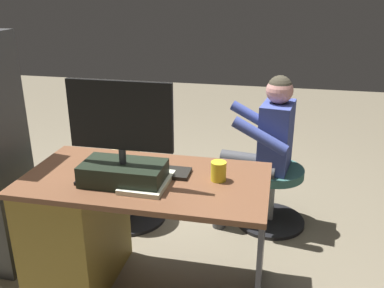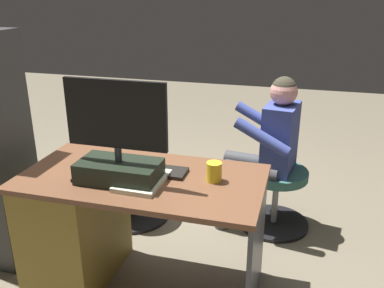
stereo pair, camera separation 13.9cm
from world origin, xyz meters
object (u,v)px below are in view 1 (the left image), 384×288
computer_mouse (107,163)px  visitor_chair (272,190)px  teddy_bear (126,146)px  monitor (123,155)px  desk (93,224)px  cup (219,171)px  person (263,141)px  office_chair_teddy (128,188)px  keyboard (152,171)px  tv_remote (85,178)px

computer_mouse → visitor_chair: computer_mouse is taller
computer_mouse → teddy_bear: 0.68m
computer_mouse → monitor: bearing=133.9°
desk → visitor_chair: size_ratio=2.55×
visitor_chair → cup: bearing=71.7°
computer_mouse → person: person is taller
office_chair_teddy → visitor_chair: 1.07m
keyboard → visitor_chair: 1.15m
tv_remote → teddy_bear: bearing=-76.8°
monitor → desk: bearing=-19.4°
computer_mouse → desk: bearing=52.0°
monitor → computer_mouse: 0.28m
monitor → tv_remote: 0.25m
keyboard → tv_remote: (0.31, 0.16, -0.00)m
teddy_bear → tv_remote: bearing=96.6°
computer_mouse → office_chair_teddy: 0.81m
teddy_bear → visitor_chair: teddy_bear is taller
monitor → office_chair_teddy: (0.31, -0.82, -0.62)m
visitor_chair → teddy_bear: bearing=8.0°
keyboard → person: 0.99m
visitor_chair → person: bearing=8.6°
computer_mouse → keyboard: bearing=174.3°
monitor → person: 1.19m
cup → tv_remote: 0.70m
monitor → keyboard: 0.23m
keyboard → desk: bearing=10.7°
monitor → visitor_chair: (-0.75, -0.97, -0.61)m
desk → keyboard: bearing=-169.3°
office_chair_teddy → teddy_bear: bearing=-90.0°
keyboard → visitor_chair: bearing=-128.2°
cup → person: person is taller
computer_mouse → person: (-0.83, -0.78, -0.09)m
desk → monitor: bearing=160.6°
desk → monitor: size_ratio=2.44×
computer_mouse → office_chair_teddy: computer_mouse is taller
tv_remote → person: person is taller
monitor → office_chair_teddy: bearing=-69.4°
keyboard → visitor_chair: size_ratio=0.82×
cup → office_chair_teddy: bearing=-41.4°
desk → cup: size_ratio=12.60×
desk → computer_mouse: computer_mouse is taller
visitor_chair → person: 0.40m
cup → person: size_ratio=0.09×
person → visitor_chair: bearing=-171.4°
cup → keyboard: bearing=-3.1°
desk → cup: bearing=-176.4°
computer_mouse → person: bearing=-136.8°
teddy_bear → visitor_chair: size_ratio=0.60×
cup → visitor_chair: bearing=-108.3°
visitor_chair → keyboard: bearing=51.8°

